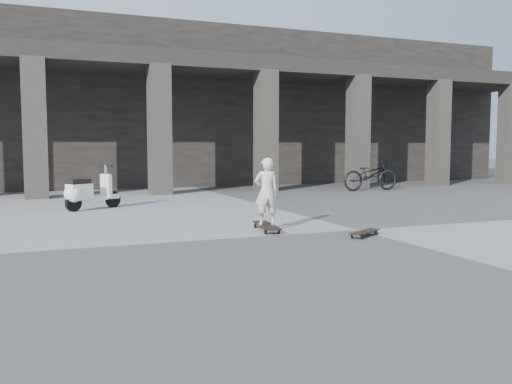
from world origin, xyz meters
name	(u,v)px	position (x,y,z in m)	size (l,w,h in m)	color
ground	(357,230)	(0.00, 0.00, 0.00)	(90.00, 90.00, 0.00)	#4D4D4A
colonnade	(176,109)	(0.00, 13.77, 3.03)	(28.00, 8.82, 6.00)	black
longboard	(266,226)	(-1.55, 0.53, 0.09)	(0.40, 1.12, 0.11)	black
skateboard_spare	(365,232)	(-0.28, -0.65, 0.07)	(0.76, 0.56, 0.09)	black
child	(266,191)	(-1.55, 0.53, 0.70)	(0.43, 0.28, 1.18)	beige
scooter	(84,193)	(-4.31, 4.92, 0.42)	(1.35, 0.93, 1.06)	black
bicycle	(370,175)	(5.11, 7.30, 0.54)	(0.71, 2.05, 1.08)	black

